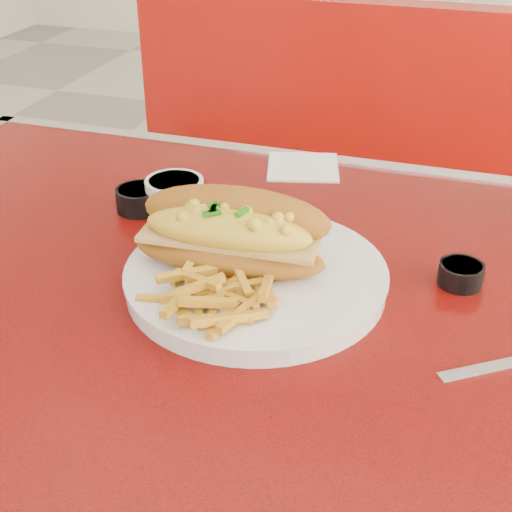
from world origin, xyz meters
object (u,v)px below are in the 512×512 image
(diner_table, at_px, (248,397))
(sauce_cup_left, at_px, (139,198))
(gravy_ramekin, at_px, (175,194))
(sauce_cup_right, at_px, (461,273))
(booth_bench_far, at_px, (355,281))
(mac_hoagie, at_px, (231,233))
(fork, at_px, (210,249))
(dinner_plate, at_px, (256,277))

(diner_table, bearing_deg, sauce_cup_left, 144.51)
(gravy_ramekin, relative_size, sauce_cup_right, 1.68)
(booth_bench_far, xyz_separation_m, mac_hoagie, (-0.02, -0.79, 0.55))
(booth_bench_far, distance_m, fork, 0.92)
(diner_table, xyz_separation_m, booth_bench_far, (0.00, 0.81, -0.32))
(dinner_plate, xyz_separation_m, fork, (-0.07, 0.03, 0.01))
(diner_table, xyz_separation_m, sauce_cup_right, (0.23, 0.09, 0.18))
(dinner_plate, bearing_deg, booth_bench_far, 90.50)
(mac_hoagie, relative_size, sauce_cup_right, 4.17)
(gravy_ramekin, bearing_deg, diner_table, -45.68)
(diner_table, xyz_separation_m, mac_hoagie, (-0.02, 0.02, 0.22))
(booth_bench_far, height_order, gravy_ramekin, booth_bench_far)
(dinner_plate, bearing_deg, mac_hoagie, 172.29)
(diner_table, height_order, fork, fork)
(fork, xyz_separation_m, sauce_cup_left, (-0.15, 0.11, -0.00))
(booth_bench_far, bearing_deg, sauce_cup_left, -107.21)
(diner_table, relative_size, sauce_cup_right, 22.61)
(diner_table, height_order, sauce_cup_right, sauce_cup_right)
(mac_hoagie, bearing_deg, sauce_cup_right, 12.89)
(booth_bench_far, xyz_separation_m, dinner_plate, (0.01, -0.80, 0.49))
(sauce_cup_left, bearing_deg, dinner_plate, -32.41)
(sauce_cup_left, relative_size, sauce_cup_right, 1.29)
(diner_table, height_order, mac_hoagie, mac_hoagie)
(sauce_cup_left, bearing_deg, gravy_ramekin, 18.86)
(mac_hoagie, distance_m, sauce_cup_right, 0.27)
(booth_bench_far, distance_m, sauce_cup_left, 0.86)
(diner_table, distance_m, sauce_cup_left, 0.31)
(booth_bench_far, bearing_deg, dinner_plate, -89.50)
(dinner_plate, height_order, sauce_cup_left, sauce_cup_left)
(diner_table, bearing_deg, dinner_plate, 59.34)
(fork, relative_size, gravy_ramekin, 1.55)
(mac_hoagie, height_order, sauce_cup_left, mac_hoagie)
(booth_bench_far, bearing_deg, fork, -94.45)
(dinner_plate, xyz_separation_m, sauce_cup_left, (-0.21, 0.13, 0.01))
(fork, relative_size, sauce_cup_right, 2.61)
(dinner_plate, distance_m, mac_hoagie, 0.06)
(mac_hoagie, bearing_deg, gravy_ramekin, 129.54)
(mac_hoagie, bearing_deg, fork, 143.86)
(diner_table, relative_size, fork, 8.66)
(gravy_ramekin, xyz_separation_m, sauce_cup_left, (-0.05, -0.02, -0.01))
(sauce_cup_right, bearing_deg, gravy_ramekin, 169.19)
(diner_table, distance_m, dinner_plate, 0.17)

